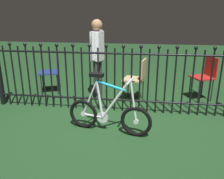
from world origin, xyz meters
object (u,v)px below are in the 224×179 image
object	(u,v)px
bicycle	(109,113)
person_visitor	(97,53)
chair_navy	(52,70)
chair_red	(206,74)
chair_tan	(138,76)

from	to	relation	value
bicycle	person_visitor	bearing A→B (deg)	107.34
chair_navy	chair_red	xyz separation A→B (m)	(3.22, 0.00, 0.03)
bicycle	chair_red	xyz separation A→B (m)	(1.72, 1.65, 0.24)
chair_navy	chair_tan	xyz separation A→B (m)	(1.88, -0.29, 0.01)
bicycle	person_visitor	distance (m)	1.62
chair_red	chair_tan	bearing A→B (deg)	-167.65
chair_navy	chair_red	distance (m)	3.22
chair_navy	chair_tan	bearing A→B (deg)	-8.85
person_visitor	chair_navy	bearing A→B (deg)	167.70
bicycle	chair_red	size ratio (longest dim) A/B	1.46
person_visitor	chair_red	bearing A→B (deg)	6.15
person_visitor	bicycle	bearing A→B (deg)	-72.66
chair_navy	chair_tan	size ratio (longest dim) A/B	0.94
bicycle	chair_red	distance (m)	2.40
bicycle	chair_tan	world-z (taller)	bicycle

